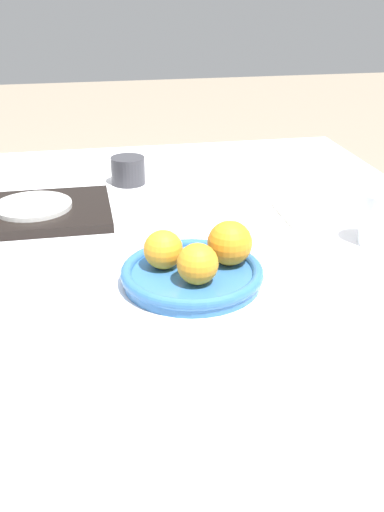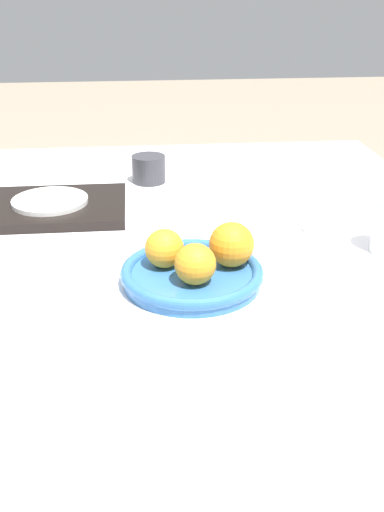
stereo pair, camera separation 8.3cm
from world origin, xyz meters
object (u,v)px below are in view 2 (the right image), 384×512
at_px(fruit_platter, 192,274).
at_px(orange_2, 164,248).
at_px(orange_0, 195,264).
at_px(orange_1, 232,245).
at_px(serving_tray, 51,207).
at_px(cup_1, 149,169).
at_px(napkin, 328,218).
at_px(side_plate, 50,200).

bearing_deg(fruit_platter, orange_2, 150.24).
bearing_deg(orange_2, orange_0, -54.94).
xyz_separation_m(fruit_platter, orange_1, (0.07, 0.02, 0.04)).
relative_size(orange_0, serving_tray, 0.21).
bearing_deg(fruit_platter, orange_1, 15.04).
relative_size(fruit_platter, serving_tray, 0.74).
xyz_separation_m(cup_1, napkin, (0.37, -0.28, -0.03)).
bearing_deg(orange_0, serving_tray, 124.61).
height_order(fruit_platter, cup_1, cup_1).
bearing_deg(orange_0, fruit_platter, 91.96).
relative_size(orange_1, serving_tray, 0.24).
height_order(cup_1, napkin, cup_1).
bearing_deg(orange_0, orange_2, 125.06).
xyz_separation_m(serving_tray, napkin, (0.58, -0.10, -0.01)).
xyz_separation_m(orange_0, napkin, (0.31, 0.29, -0.05)).
distance_m(fruit_platter, napkin, 0.40).
bearing_deg(napkin, orange_2, -147.37).
height_order(orange_0, orange_2, same).
distance_m(fruit_platter, orange_0, 0.06).
relative_size(orange_0, side_plate, 0.41).
height_order(orange_0, serving_tray, orange_0).
relative_size(fruit_platter, napkin, 1.71).
distance_m(cup_1, napkin, 0.46).
xyz_separation_m(orange_0, orange_1, (0.07, 0.06, 0.00)).
height_order(side_plate, cup_1, cup_1).
distance_m(orange_0, orange_1, 0.09).
relative_size(orange_0, orange_1, 0.88).
relative_size(orange_0, cup_1, 0.81).
bearing_deg(orange_2, cup_1, 91.19).
bearing_deg(cup_1, orange_2, -88.81).
xyz_separation_m(orange_0, orange_2, (-0.05, 0.06, -0.00)).
distance_m(orange_0, cup_1, 0.58).
bearing_deg(orange_1, napkin, 43.88).
relative_size(orange_2, napkin, 0.47).
xyz_separation_m(side_plate, napkin, (0.58, -0.10, -0.02)).
bearing_deg(orange_1, fruit_platter, -164.96).
height_order(fruit_platter, napkin, fruit_platter).
height_order(orange_0, cup_1, orange_0).
xyz_separation_m(serving_tray, cup_1, (0.22, 0.18, 0.02)).
bearing_deg(fruit_platter, side_plate, 127.32).
distance_m(orange_2, serving_tray, 0.41).
bearing_deg(napkin, side_plate, 169.87).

